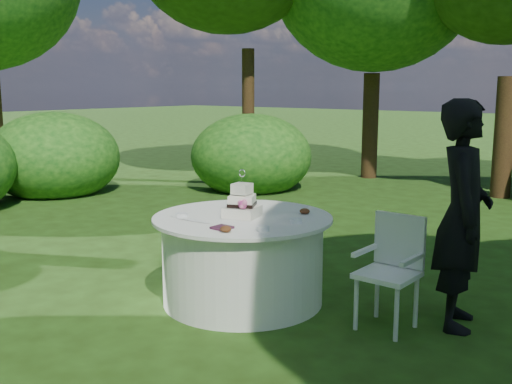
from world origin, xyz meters
TOP-DOWN VIEW (x-y plane):
  - ground at (0.00, 0.00)m, footprint 80.00×80.00m
  - napkins at (0.17, -0.46)m, footprint 0.14×0.14m
  - feather_plume at (-0.25, -0.40)m, footprint 0.48×0.07m
  - guest at (1.68, 0.66)m, footprint 0.63×0.76m
  - table at (0.00, 0.00)m, footprint 1.56×1.56m
  - cake at (0.03, -0.04)m, footprint 0.34×0.34m
  - chair at (1.27, 0.31)m, footprint 0.44×0.42m
  - votives at (0.21, -0.20)m, footprint 0.98×0.54m
  - petal_cups at (0.32, -0.05)m, footprint 0.19×1.03m

SIDE VIEW (x-z plane):
  - ground at x=0.00m, z-range 0.00..0.00m
  - table at x=0.00m, z-range 0.00..0.77m
  - chair at x=1.27m, z-range 0.07..0.96m
  - feather_plume at x=-0.25m, z-range 0.77..0.78m
  - napkins at x=0.17m, z-range 0.77..0.79m
  - votives at x=0.21m, z-range 0.77..0.81m
  - petal_cups at x=0.32m, z-range 0.77..0.82m
  - cake at x=0.03m, z-range 0.68..1.09m
  - guest at x=1.68m, z-range 0.00..1.79m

